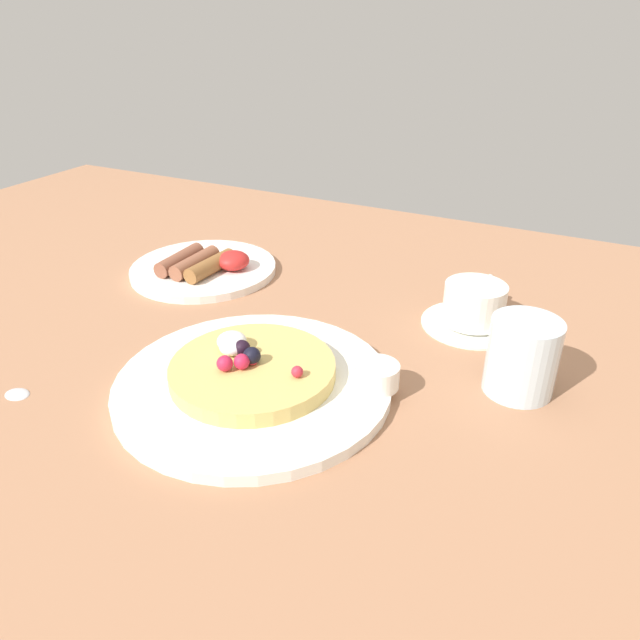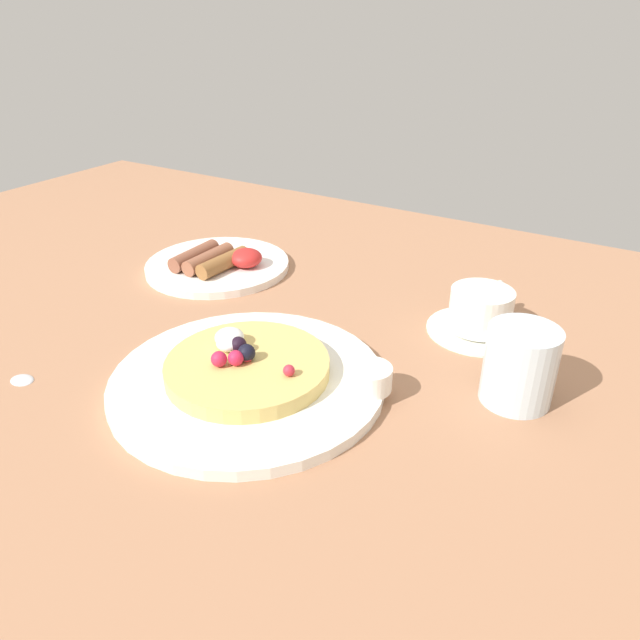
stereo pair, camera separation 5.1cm
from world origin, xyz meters
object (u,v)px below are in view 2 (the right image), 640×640
(syrup_ramekin, at_px, (370,378))
(coffee_cup, at_px, (481,308))
(coffee_saucer, at_px, (478,329))
(breakfast_plate, at_px, (218,265))
(pancake_plate, at_px, (248,381))
(water_glass, at_px, (520,365))

(syrup_ramekin, distance_m, coffee_cup, 0.21)
(coffee_saucer, xyz_separation_m, coffee_cup, (0.00, 0.00, 0.03))
(syrup_ramekin, bearing_deg, breakfast_plate, 153.05)
(pancake_plate, distance_m, syrup_ramekin, 0.13)
(syrup_ramekin, xyz_separation_m, coffee_saucer, (0.05, 0.20, -0.02))
(water_glass, bearing_deg, breakfast_plate, 168.06)
(coffee_cup, bearing_deg, pancake_plate, -125.03)
(syrup_ramekin, height_order, coffee_saucer, syrup_ramekin)
(pancake_plate, distance_m, breakfast_plate, 0.33)
(pancake_plate, relative_size, coffee_saucer, 2.30)
(syrup_ramekin, xyz_separation_m, breakfast_plate, (-0.36, 0.18, -0.02))
(breakfast_plate, bearing_deg, pancake_plate, -44.33)
(coffee_cup, bearing_deg, breakfast_plate, -177.29)
(syrup_ramekin, xyz_separation_m, coffee_cup, (0.05, 0.20, 0.01))
(syrup_ramekin, distance_m, water_glass, 0.15)
(coffee_saucer, bearing_deg, pancake_plate, -125.17)
(pancake_plate, relative_size, breakfast_plate, 1.35)
(pancake_plate, distance_m, water_glass, 0.29)
(pancake_plate, bearing_deg, water_glass, 26.50)
(breakfast_plate, bearing_deg, coffee_cup, 2.71)
(pancake_plate, height_order, coffee_cup, coffee_cup)
(pancake_plate, distance_m, coffee_saucer, 0.30)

